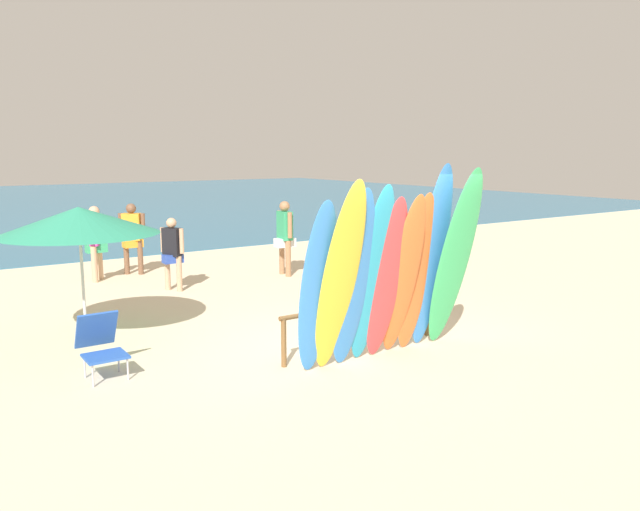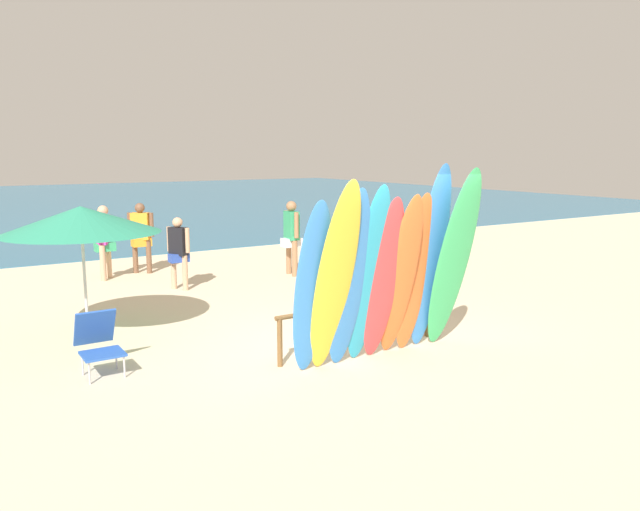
# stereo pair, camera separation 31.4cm
# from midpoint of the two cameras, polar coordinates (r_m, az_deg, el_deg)

# --- Properties ---
(ground) EXTENTS (60.00, 60.00, 0.00)m
(ground) POSITION_cam_midpoint_polar(r_m,az_deg,el_deg) (21.60, -20.00, 1.55)
(ground) COLOR beige
(ocean_water) EXTENTS (60.00, 40.00, 0.02)m
(ocean_water) POSITION_cam_midpoint_polar(r_m,az_deg,el_deg) (36.87, -25.95, 4.27)
(ocean_water) COLOR teal
(ocean_water) RESTS_ON ground
(surfboard_rack) EXTENTS (2.67, 0.07, 0.69)m
(surfboard_rack) POSITION_cam_midpoint_polar(r_m,az_deg,el_deg) (8.79, 2.80, -5.36)
(surfboard_rack) COLOR brown
(surfboard_rack) RESTS_ON ground
(surfboard_blue_0) EXTENTS (0.52, 0.64, 2.25)m
(surfboard_blue_0) POSITION_cam_midpoint_polar(r_m,az_deg,el_deg) (7.58, -1.43, -3.14)
(surfboard_blue_0) COLOR #337AD1
(surfboard_blue_0) RESTS_ON ground
(surfboard_yellow_1) EXTENTS (0.63, 0.81, 2.49)m
(surfboard_yellow_1) POSITION_cam_midpoint_polar(r_m,az_deg,el_deg) (7.64, 0.67, -2.13)
(surfboard_yellow_1) COLOR yellow
(surfboard_yellow_1) RESTS_ON ground
(surfboard_blue_2) EXTENTS (0.52, 0.61, 2.38)m
(surfboard_blue_2) POSITION_cam_midpoint_polar(r_m,az_deg,el_deg) (7.85, 1.93, -2.26)
(surfboard_blue_2) COLOR #337AD1
(surfboard_blue_2) RESTS_ON ground
(surfboard_teal_3) EXTENTS (0.52, 0.68, 2.41)m
(surfboard_teal_3) POSITION_cam_midpoint_polar(r_m,az_deg,el_deg) (8.05, 3.72, -1.85)
(surfboard_teal_3) COLOR #289EC6
(surfboard_teal_3) RESTS_ON ground
(surfboard_red_4) EXTENTS (0.51, 0.63, 2.25)m
(surfboard_red_4) POSITION_cam_midpoint_polar(r_m,az_deg,el_deg) (8.22, 5.06, -2.20)
(surfboard_red_4) COLOR #D13D42
(surfboard_red_4) RESTS_ON ground
(surfboard_orange_5) EXTENTS (0.53, 0.77, 2.27)m
(surfboard_orange_5) POSITION_cam_midpoint_polar(r_m,az_deg,el_deg) (8.40, 6.66, -1.88)
(surfboard_orange_5) COLOR orange
(surfboard_orange_5) RESTS_ON ground
(surfboard_orange_6) EXTENTS (0.51, 0.50, 2.27)m
(surfboard_orange_6) POSITION_cam_midpoint_polar(r_m,az_deg,el_deg) (8.65, 7.84, -1.61)
(surfboard_orange_6) COLOR orange
(surfboard_orange_6) RESTS_ON ground
(surfboard_blue_7) EXTENTS (0.53, 0.66, 2.65)m
(surfboard_blue_7) POSITION_cam_midpoint_polar(r_m,az_deg,el_deg) (8.77, 9.26, -0.20)
(surfboard_blue_7) COLOR #337AD1
(surfboard_blue_7) RESTS_ON ground
(surfboard_green_8) EXTENTS (0.60, 0.86, 2.60)m
(surfboard_green_8) POSITION_cam_midpoint_polar(r_m,az_deg,el_deg) (8.85, 11.32, -0.34)
(surfboard_green_8) COLOR #38B266
(surfboard_green_8) RESTS_ON ground
(beachgoer_midbeach) EXTENTS (0.51, 0.42, 1.63)m
(beachgoer_midbeach) POSITION_cam_midpoint_polar(r_m,az_deg,el_deg) (14.80, -17.50, 1.92)
(beachgoer_midbeach) COLOR brown
(beachgoer_midbeach) RESTS_ON ground
(beachgoer_by_water) EXTENTS (0.44, 0.64, 1.70)m
(beachgoer_by_water) POSITION_cam_midpoint_polar(r_m,az_deg,el_deg) (14.03, -3.91, 2.10)
(beachgoer_by_water) COLOR #9E704C
(beachgoer_by_water) RESTS_ON ground
(beachgoer_photographing) EXTENTS (0.43, 0.53, 1.64)m
(beachgoer_photographing) POSITION_cam_midpoint_polar(r_m,az_deg,el_deg) (14.28, -20.57, 1.51)
(beachgoer_photographing) COLOR tan
(beachgoer_photographing) RESTS_ON ground
(beachgoer_near_rack) EXTENTS (0.39, 0.50, 1.49)m
(beachgoer_near_rack) POSITION_cam_midpoint_polar(r_m,az_deg,el_deg) (12.82, -14.13, 0.58)
(beachgoer_near_rack) COLOR tan
(beachgoer_near_rack) RESTS_ON ground
(beachgoer_strolling) EXTENTS (0.53, 0.34, 1.52)m
(beachgoer_strolling) POSITION_cam_midpoint_polar(r_m,az_deg,el_deg) (10.96, 3.44, -0.54)
(beachgoer_strolling) COLOR #9E704C
(beachgoer_strolling) RESTS_ON ground
(beach_chair_red) EXTENTS (0.51, 0.74, 0.80)m
(beach_chair_red) POSITION_cam_midpoint_polar(r_m,az_deg,el_deg) (8.38, -20.59, -7.51)
(beach_chair_red) COLOR #B7B7BC
(beach_chair_red) RESTS_ON ground
(beach_umbrella) EXTENTS (2.27, 2.27, 2.01)m
(beach_umbrella) POSITION_cam_midpoint_polar(r_m,az_deg,el_deg) (9.62, -22.22, 2.98)
(beach_umbrella) COLOR silver
(beach_umbrella) RESTS_ON ground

